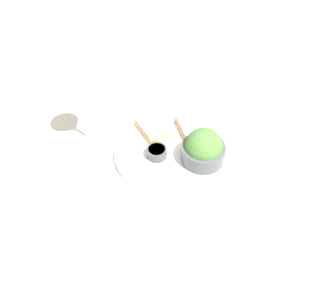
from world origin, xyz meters
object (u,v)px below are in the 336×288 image
Objects in this scene: salad_bowl at (203,149)px; cheese_toast_far at (190,127)px; sauce_ramekin at (157,152)px; napkin at (229,117)px; cheese_toast_near at (151,128)px; fork at (211,235)px; wine_glass at (78,103)px.

cheese_toast_far is at bearing 19.98° from salad_bowl.
napkin is (0.19, -0.20, -0.03)m from sauce_ramekin.
cheese_toast_far is at bearing -83.31° from cheese_toast_near.
fork is (-0.21, -0.02, -0.05)m from salad_bowl.
cheese_toast_near is 1.03× the size of cheese_toast_far.
fork is (-0.28, -0.36, -0.12)m from wine_glass.
cheese_toast_near is 0.21m from wine_glass.
napkin and fork have the same top height.
wine_glass reaches higher than cheese_toast_far.
cheese_toast_far is at bearing 125.10° from napkin.
wine_glass reaches higher than fork.
cheese_toast_near is at bearing 112.87° from napkin.
sauce_ramekin reaches higher than napkin.
salad_bowl is 0.12m from sauce_ramekin.
cheese_toast_far reaches higher than fork.
salad_bowl is at bearing -89.36° from sauce_ramekin.
cheese_toast_near is 0.25m from napkin.
sauce_ramekin is 0.48× the size of cheese_toast_near.
cheese_toast_near is at bearing 15.94° from sauce_ramekin.
cheese_toast_far is at bearing 11.08° from fork.
salad_bowl is 1.04× the size of cheese_toast_far.
salad_bowl is at bearing 156.77° from napkin.
cheese_toast_near is (0.09, 0.15, -0.02)m from salad_bowl.
salad_bowl is at bearing -101.56° from wine_glass.
sauce_ramekin is 0.24m from wine_glass.
wine_glass reaches higher than sauce_ramekin.
wine_glass is 0.47m from fork.
cheese_toast_far is at bearing -38.08° from sauce_ramekin.
salad_bowl reaches higher than cheese_toast_near.
cheese_toast_near is at bearing 58.14° from salad_bowl.
wine_glass is at bearing 51.79° from fork.
salad_bowl is 1.01× the size of cheese_toast_near.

